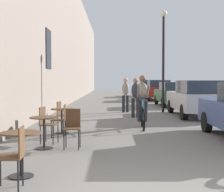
% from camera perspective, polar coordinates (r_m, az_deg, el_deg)
% --- Properties ---
extents(building_facade_left, '(0.54, 68.00, 8.72)m').
position_cam_1_polar(building_facade_left, '(18.24, -9.88, 11.55)').
color(building_facade_left, gray).
rests_on(building_facade_left, ground_plane).
extents(cafe_table_near, '(0.64, 0.64, 0.72)m').
position_cam_1_polar(cafe_table_near, '(5.57, -15.47, -7.98)').
color(cafe_table_near, black).
rests_on(cafe_table_near, ground_plane).
extents(cafe_chair_near_toward_street, '(0.40, 0.40, 0.89)m').
position_cam_1_polar(cafe_chair_near_toward_street, '(4.97, -16.51, -9.33)').
color(cafe_chair_near_toward_street, black).
rests_on(cafe_chair_near_toward_street, ground_plane).
extents(cafe_table_mid, '(0.64, 0.64, 0.72)m').
position_cam_1_polar(cafe_table_mid, '(7.70, -11.69, -5.00)').
color(cafe_table_mid, black).
rests_on(cafe_table_mid, ground_plane).
extents(cafe_chair_mid_toward_street, '(0.45, 0.45, 0.89)m').
position_cam_1_polar(cafe_chair_mid_toward_street, '(8.34, -11.30, -4.42)').
color(cafe_chair_mid_toward_street, black).
rests_on(cafe_chair_mid_toward_street, ground_plane).
extents(cafe_chair_mid_toward_wall, '(0.38, 0.38, 0.89)m').
position_cam_1_polar(cafe_chair_mid_toward_wall, '(7.67, -6.92, -5.01)').
color(cafe_chair_mid_toward_wall, black).
rests_on(cafe_chair_mid_toward_wall, ground_plane).
extents(cafe_table_far, '(0.64, 0.64, 0.72)m').
position_cam_1_polar(cafe_table_far, '(9.83, -8.72, -3.31)').
color(cafe_table_far, black).
rests_on(cafe_table_far, ground_plane).
extents(cafe_chair_far_toward_street, '(0.45, 0.45, 0.89)m').
position_cam_1_polar(cafe_chair_far_toward_street, '(10.42, -8.65, -2.99)').
color(cafe_chair_far_toward_street, black).
rests_on(cafe_chair_far_toward_street, ground_plane).
extents(cafe_chair_far_toward_wall, '(0.38, 0.38, 0.89)m').
position_cam_1_polar(cafe_chair_far_toward_wall, '(9.20, -8.84, -3.74)').
color(cafe_chair_far_toward_wall, black).
rests_on(cafe_chair_far_toward_wall, ground_plane).
extents(cyclist_on_bicycle, '(0.52, 1.76, 1.74)m').
position_cam_1_polar(cyclist_on_bicycle, '(10.86, 5.09, -1.19)').
color(cyclist_on_bicycle, black).
rests_on(cyclist_on_bicycle, ground_plane).
extents(pedestrian_near, '(0.36, 0.26, 1.64)m').
position_cam_1_polar(pedestrian_near, '(13.89, 3.85, 0.14)').
color(pedestrian_near, '#26262D').
rests_on(pedestrian_near, ground_plane).
extents(pedestrian_mid, '(0.37, 0.28, 1.67)m').
position_cam_1_polar(pedestrian_mid, '(16.12, 2.14, 0.55)').
color(pedestrian_mid, '#26262D').
rests_on(pedestrian_mid, ground_plane).
extents(street_lamp, '(0.32, 0.32, 4.90)m').
position_cam_1_polar(street_lamp, '(16.38, 8.60, 8.15)').
color(street_lamp, black).
rests_on(street_lamp, ground_plane).
extents(parked_car_second, '(1.84, 4.33, 1.54)m').
position_cam_1_polar(parked_car_second, '(14.69, 14.02, -0.29)').
color(parked_car_second, '#B7B7BC').
rests_on(parked_car_second, ground_plane).
extents(parked_car_third, '(1.76, 4.07, 1.44)m').
position_cam_1_polar(parked_car_third, '(20.33, 10.14, 0.41)').
color(parked_car_third, '#23512D').
rests_on(parked_car_third, ground_plane).
extents(parked_car_fourth, '(1.95, 4.42, 1.56)m').
position_cam_1_polar(parked_car_fourth, '(26.33, 7.66, 1.07)').
color(parked_car_fourth, maroon).
rests_on(parked_car_fourth, ground_plane).
extents(parked_car_fifth, '(1.92, 4.44, 1.57)m').
position_cam_1_polar(parked_car_fifth, '(32.13, 6.08, 1.39)').
color(parked_car_fifth, beige).
rests_on(parked_car_fifth, ground_plane).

